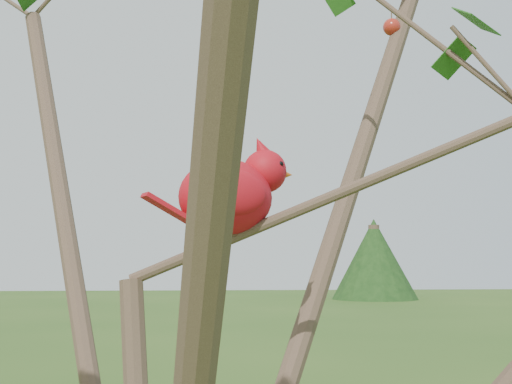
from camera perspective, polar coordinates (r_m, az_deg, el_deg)
crabapple_tree at (r=0.97m, az=-6.09°, el=2.95°), size 2.35×2.05×2.95m
cardinal at (r=1.08m, az=-2.03°, el=-0.12°), size 0.24×0.16×0.17m
distant_trees at (r=26.51m, az=-10.39°, el=-5.83°), size 41.76×16.07×3.65m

